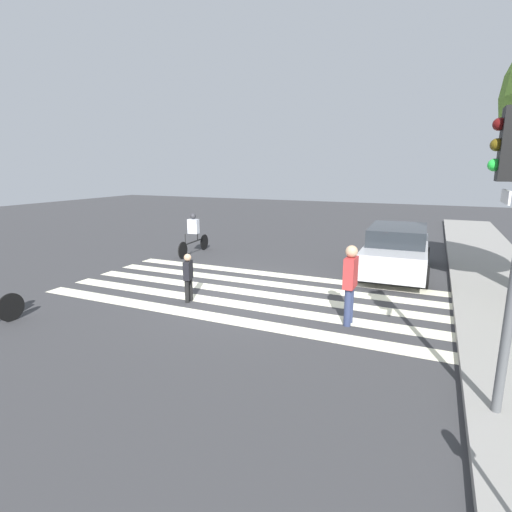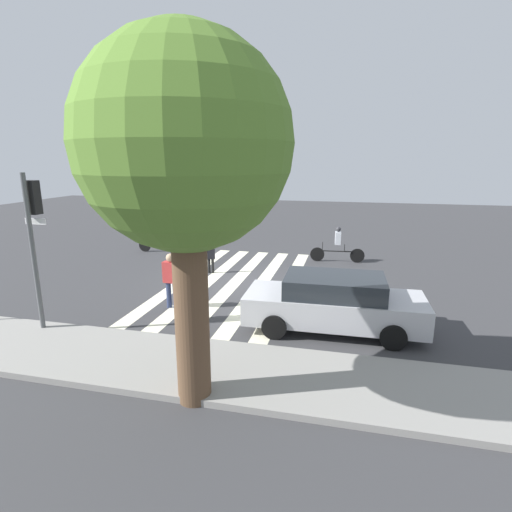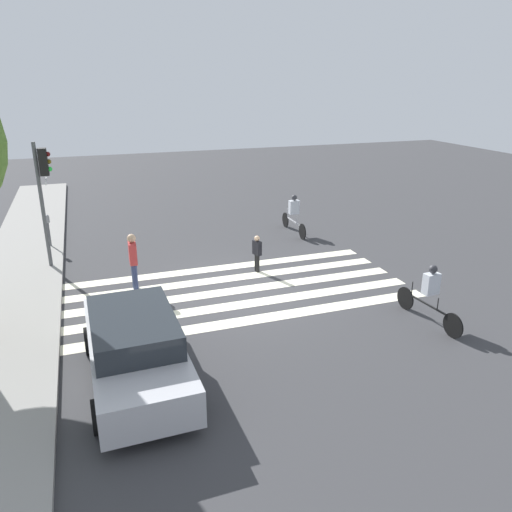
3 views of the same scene
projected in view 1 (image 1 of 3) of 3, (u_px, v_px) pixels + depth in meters
The scene contains 6 objects.
ground_plane at pixel (248, 292), 10.74m from camera, with size 60.00×60.00×0.00m, color #38383A.
crosswalk_stripes at pixel (248, 292), 10.73m from camera, with size 4.43×10.00×0.01m.
pedestrian_adult_tall_backpack at pixel (350, 280), 8.34m from camera, with size 0.48×0.26×1.72m.
pedestrian_child_with_backpack at pixel (188, 275), 9.84m from camera, with size 0.37×0.24×1.22m.
cyclist_far_lane at pixel (194, 232), 15.32m from camera, with size 2.37×0.42×1.59m.
car_parked_far_curb at pixel (397, 249), 12.54m from camera, with size 4.70×2.02×1.50m.
Camera 1 is at (9.29, 4.38, 3.27)m, focal length 28.00 mm.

